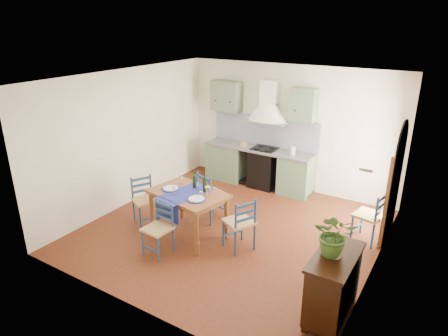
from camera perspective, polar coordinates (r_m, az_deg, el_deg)
The scene contains 13 objects.
floor at distance 7.54m, azimuth 1.15°, elevation -8.92°, with size 5.00×5.00×0.00m, color #411C0D.
back_wall at distance 9.19m, azimuth 6.03°, elevation 3.69°, with size 5.00×0.96×2.80m.
right_wall at distance 6.43m, azimuth 22.07°, elevation -2.69°, with size 0.26×5.00×2.80m.
left_wall at distance 8.44m, azimuth -13.55°, elevation 4.15°, with size 0.04×5.00×2.80m, color white.
ceiling at distance 6.61m, azimuth 1.33°, elevation 12.71°, with size 5.00×5.00×0.01m, color white.
dining_table at distance 7.08m, azimuth -5.18°, elevation -4.24°, with size 1.46×1.14×1.16m.
chair_near at distance 6.74m, azimuth -9.30°, elevation -8.52°, with size 0.45×0.45×0.90m.
chair_far at distance 7.70m, azimuth -1.92°, elevation -3.96°, with size 0.57×0.57×0.98m.
chair_left at distance 7.74m, azimuth -11.23°, elevation -4.54°, with size 0.58×0.58×0.92m.
chair_right at distance 6.76m, azimuth 2.32°, elevation -7.87°, with size 0.60×0.60×0.96m.
chair_spare at distance 7.42m, azimuth 20.22°, elevation -6.48°, with size 0.53×0.53×0.96m.
sideboard at distance 5.54m, azimuth 15.25°, elevation -15.65°, with size 0.50×1.05×0.94m.
potted_plant at distance 5.17m, azimuth 15.54°, elevation -9.14°, with size 0.52×0.45×0.57m, color #3B6226.
Camera 1 is at (3.33, -5.63, 3.73)m, focal length 32.00 mm.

